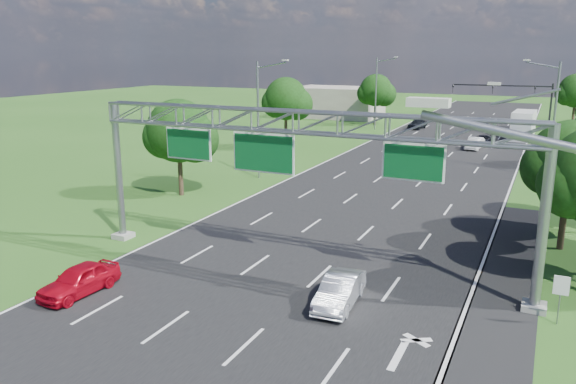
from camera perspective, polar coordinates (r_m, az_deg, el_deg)
The scene contains 20 objects.
ground at distance 45.28m, azimuth 9.96°, elevation 0.09°, with size 220.00×220.00×0.00m, color #285419.
road at distance 45.28m, azimuth 9.96°, elevation 0.09°, with size 18.00×180.00×0.02m, color black.
road_flare at distance 28.61m, azimuth 21.21°, elevation -9.03°, with size 3.00×30.00×0.02m, color black.
sign_gantry at distance 27.15m, azimuth 0.94°, elevation 5.87°, with size 23.50×1.00×9.56m.
regulatory_sign at distance 25.24m, azimuth 25.98°, elevation -8.93°, with size 0.60×0.08×2.10m.
traffic_signal at distance 77.79m, azimuth 22.60°, elevation 8.86°, with size 12.21×0.24×7.00m.
streetlight_l_near at distance 48.45m, azimuth -2.86°, elevation 7.89°, with size 2.97×0.22×10.16m.
streetlight_l_far at distance 80.91m, azimuth 9.07°, elevation 10.20°, with size 2.97×0.22×10.16m.
streetlight_r_mid at distance 52.74m, azimuth 25.24°, elevation 7.09°, with size 2.97×0.22×10.16m.
tree_verge_la at distance 43.23m, azimuth -10.94°, elevation 5.81°, with size 5.76×4.80×7.40m.
tree_verge_lb at distance 63.91m, azimuth -0.14°, elevation 9.24°, with size 5.76×4.80×8.06m.
tree_verge_lc at distance 86.23m, azimuth 8.96°, elevation 10.02°, with size 5.76×4.80×7.62m.
building_left at distance 96.81m, azimuth 5.05°, elevation 9.09°, with size 14.00×10.00×5.00m, color gray.
red_coupe at distance 27.52m, azimuth -20.45°, elevation -8.35°, with size 1.61×3.99×1.36m, color #BA081B.
silver_sedan at distance 24.86m, azimuth 5.27°, elevation -9.94°, with size 1.41×4.04×1.33m, color silver.
car_queue_a at distance 63.18m, azimuth 14.57°, elevation 4.40°, with size 1.86×4.59×1.33m, color white.
car_queue_b at distance 71.30m, azimuth 19.15°, elevation 5.02°, with size 1.78×3.85×1.07m, color black.
car_queue_c at distance 83.29m, azimuth 13.00°, elevation 6.76°, with size 1.71×4.25×1.45m, color black.
car_queue_d at distance 67.41m, azimuth 18.44°, elevation 4.71°, with size 1.40×4.02×1.33m, color silver.
box_truck at distance 78.76m, azimuth 22.76°, elevation 6.27°, with size 2.83×8.84×3.31m.
Camera 1 is at (11.40, -12.49, 10.74)m, focal length 35.00 mm.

